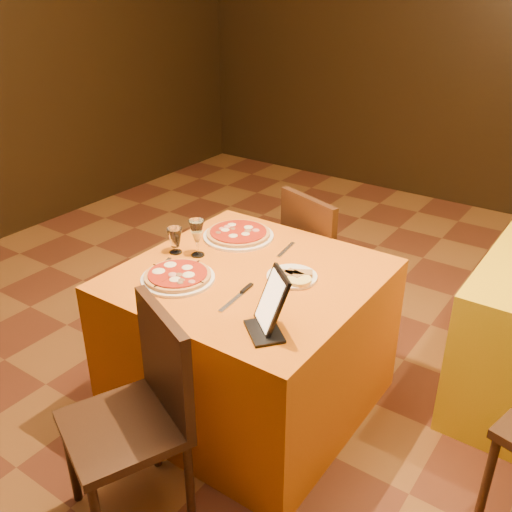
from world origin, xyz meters
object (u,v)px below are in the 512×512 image
Objects in this scene: tablet at (272,300)px; pizza_far at (238,235)px; chair_main_far at (330,263)px; wine_glass at (197,238)px; chair_main_near at (123,427)px; water_glass at (175,241)px; main_table at (250,340)px; pizza_near at (178,277)px.

pizza_far is at bearing 174.88° from tablet.
chair_main_far is 0.95m from wine_glass.
pizza_far is at bearing 127.68° from chair_main_near.
main_table is at bearing 5.25° from water_glass.
pizza_far reaches higher than main_table.
main_table is at bearing -0.15° from wine_glass.
tablet is (0.33, -0.31, 0.49)m from main_table.
water_glass is (-0.11, -0.04, -0.03)m from wine_glass.
chair_main_near is (0.00, -0.83, 0.08)m from main_table.
chair_main_far is at bearing 77.82° from pizza_near.
wine_glass is at bearing 87.80° from chair_main_far.
water_glass is at bearing -160.15° from wine_glass.
wine_glass is at bearing 19.85° from water_glass.
pizza_near is 1.75× the size of wine_glass.
main_table is 0.67m from tablet.
pizza_near is (-0.23, 0.59, 0.31)m from chair_main_near.
pizza_far is (-0.28, 0.28, 0.39)m from main_table.
tablet is at bearing -25.97° from wine_glass.
wine_glass reaches higher than water_glass.
pizza_near is 0.57m from tablet.
pizza_far is (-0.28, -0.53, 0.31)m from chair_main_far.
tablet is at bearing 125.08° from chair_main_far.
pizza_far is 0.36m from water_glass.
main_table is 2.99× the size of pizza_far.
chair_main_far is 7.00× the size of water_glass.
chair_main_near is 4.79× the size of wine_glass.
tablet is (0.33, -1.12, 0.41)m from chair_main_far.
water_glass is at bearing 82.48° from chair_main_far.
wine_glass is 0.78× the size of tablet.
wine_glass reaches higher than chair_main_far.
pizza_far is 1.51× the size of tablet.
pizza_far is at bearing 134.09° from main_table.
chair_main_far is 1.01m from water_glass.
chair_main_far is at bearing 90.00° from main_table.
chair_main_near is at bearing -68.97° from pizza_near.
water_glass reaches higher than pizza_far.
wine_glass reaches higher than chair_main_near.
tablet is at bearing 81.41° from chair_main_near.
pizza_near is at bearing -133.55° from main_table.
tablet is at bearing -44.60° from pizza_far.
pizza_near and pizza_far have the same top height.
pizza_near is 1.37× the size of tablet.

